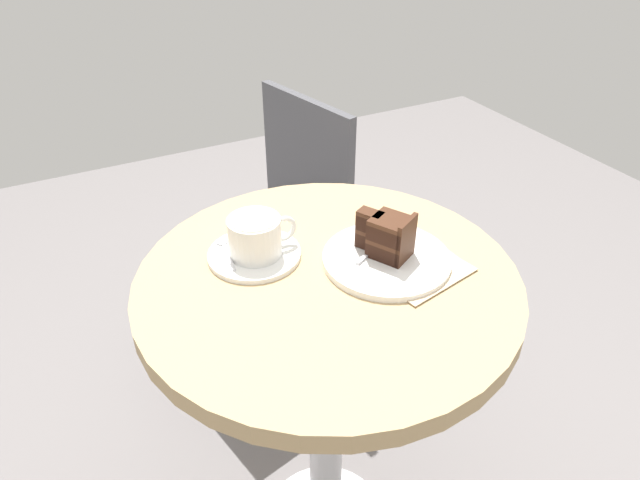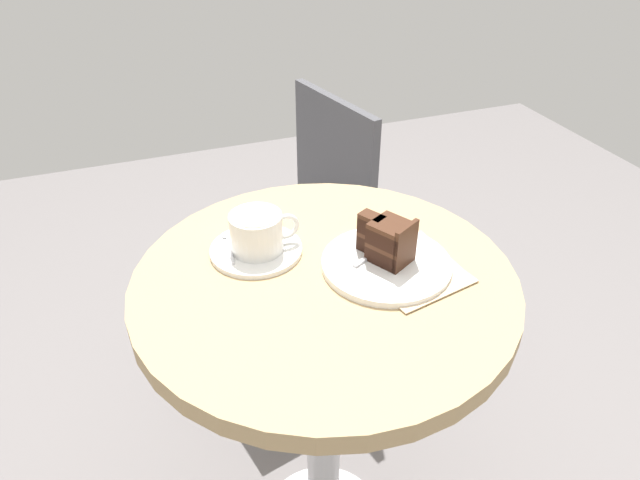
{
  "view_description": "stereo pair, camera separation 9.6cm",
  "coord_description": "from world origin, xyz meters",
  "px_view_note": "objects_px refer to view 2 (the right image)",
  "views": [
    {
      "loc": [
        -0.36,
        -0.67,
        1.33
      ],
      "look_at": [
        0.01,
        0.04,
        0.8
      ],
      "focal_mm": 32.0,
      "sensor_mm": 36.0,
      "label": 1
    },
    {
      "loc": [
        -0.27,
        -0.7,
        1.33
      ],
      "look_at": [
        0.01,
        0.04,
        0.8
      ],
      "focal_mm": 32.0,
      "sensor_mm": 36.0,
      "label": 2
    }
  ],
  "objects_px": {
    "cake_plate": "(386,264)",
    "fork": "(385,246)",
    "saucer": "(256,250)",
    "coffee_cup": "(257,231)",
    "cake_slice": "(388,241)",
    "cafe_chair": "(306,216)",
    "teaspoon": "(229,243)",
    "napkin": "(409,269)"
  },
  "relations": [
    {
      "from": "teaspoon",
      "to": "cafe_chair",
      "type": "height_order",
      "value": "cafe_chair"
    },
    {
      "from": "coffee_cup",
      "to": "cake_plate",
      "type": "distance_m",
      "value": 0.23
    },
    {
      "from": "saucer",
      "to": "napkin",
      "type": "bearing_deg",
      "value": -31.57
    },
    {
      "from": "cafe_chair",
      "to": "saucer",
      "type": "bearing_deg",
      "value": -40.59
    },
    {
      "from": "teaspoon",
      "to": "cake_slice",
      "type": "height_order",
      "value": "cake_slice"
    },
    {
      "from": "fork",
      "to": "napkin",
      "type": "height_order",
      "value": "fork"
    },
    {
      "from": "napkin",
      "to": "fork",
      "type": "bearing_deg",
      "value": 105.33
    },
    {
      "from": "teaspoon",
      "to": "cake_plate",
      "type": "xyz_separation_m",
      "value": [
        0.24,
        -0.15,
        -0.01
      ]
    },
    {
      "from": "cake_plate",
      "to": "cafe_chair",
      "type": "distance_m",
      "value": 0.68
    },
    {
      "from": "coffee_cup",
      "to": "napkin",
      "type": "relative_size",
      "value": 0.62
    },
    {
      "from": "fork",
      "to": "coffee_cup",
      "type": "bearing_deg",
      "value": 133.0
    },
    {
      "from": "saucer",
      "to": "coffee_cup",
      "type": "bearing_deg",
      "value": -47.08
    },
    {
      "from": "saucer",
      "to": "napkin",
      "type": "xyz_separation_m",
      "value": [
        0.23,
        -0.14,
        -0.0
      ]
    },
    {
      "from": "teaspoon",
      "to": "napkin",
      "type": "bearing_deg",
      "value": -115.31
    },
    {
      "from": "saucer",
      "to": "napkin",
      "type": "relative_size",
      "value": 0.81
    },
    {
      "from": "teaspoon",
      "to": "cake_slice",
      "type": "relative_size",
      "value": 0.95
    },
    {
      "from": "teaspoon",
      "to": "coffee_cup",
      "type": "bearing_deg",
      "value": -117.19
    },
    {
      "from": "cake_plate",
      "to": "cafe_chair",
      "type": "bearing_deg",
      "value": 83.91
    },
    {
      "from": "cake_plate",
      "to": "fork",
      "type": "distance_m",
      "value": 0.04
    },
    {
      "from": "coffee_cup",
      "to": "cake_plate",
      "type": "height_order",
      "value": "coffee_cup"
    },
    {
      "from": "cake_slice",
      "to": "cafe_chair",
      "type": "relative_size",
      "value": 0.13
    },
    {
      "from": "saucer",
      "to": "cafe_chair",
      "type": "relative_size",
      "value": 0.2
    },
    {
      "from": "fork",
      "to": "napkin",
      "type": "relative_size",
      "value": 0.62
    },
    {
      "from": "coffee_cup",
      "to": "cake_slice",
      "type": "distance_m",
      "value": 0.22
    },
    {
      "from": "cake_slice",
      "to": "fork",
      "type": "bearing_deg",
      "value": 69.36
    },
    {
      "from": "cake_slice",
      "to": "napkin",
      "type": "xyz_separation_m",
      "value": [
        0.03,
        -0.03,
        -0.05
      ]
    },
    {
      "from": "coffee_cup",
      "to": "fork",
      "type": "distance_m",
      "value": 0.22
    },
    {
      "from": "cafe_chair",
      "to": "napkin",
      "type": "bearing_deg",
      "value": -15.81
    },
    {
      "from": "fork",
      "to": "cafe_chair",
      "type": "distance_m",
      "value": 0.64
    },
    {
      "from": "cake_slice",
      "to": "fork",
      "type": "relative_size",
      "value": 0.83
    },
    {
      "from": "cake_slice",
      "to": "fork",
      "type": "distance_m",
      "value": 0.05
    },
    {
      "from": "saucer",
      "to": "cake_slice",
      "type": "height_order",
      "value": "cake_slice"
    },
    {
      "from": "cake_plate",
      "to": "cafe_chair",
      "type": "relative_size",
      "value": 0.27
    },
    {
      "from": "cake_plate",
      "to": "napkin",
      "type": "xyz_separation_m",
      "value": [
        0.03,
        -0.02,
        -0.0
      ]
    },
    {
      "from": "teaspoon",
      "to": "fork",
      "type": "distance_m",
      "value": 0.27
    },
    {
      "from": "coffee_cup",
      "to": "cake_slice",
      "type": "relative_size",
      "value": 1.19
    },
    {
      "from": "saucer",
      "to": "fork",
      "type": "height_order",
      "value": "fork"
    },
    {
      "from": "cake_slice",
      "to": "napkin",
      "type": "bearing_deg",
      "value": -44.62
    },
    {
      "from": "napkin",
      "to": "cafe_chair",
      "type": "bearing_deg",
      "value": 87.02
    },
    {
      "from": "saucer",
      "to": "cake_plate",
      "type": "relative_size",
      "value": 0.74
    },
    {
      "from": "cake_slice",
      "to": "napkin",
      "type": "distance_m",
      "value": 0.06
    },
    {
      "from": "cake_plate",
      "to": "cafe_chair",
      "type": "height_order",
      "value": "cafe_chair"
    }
  ]
}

